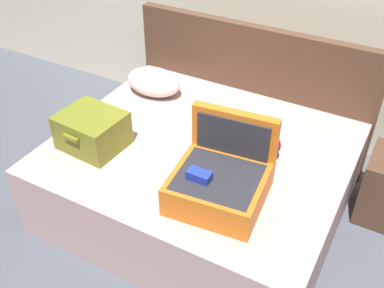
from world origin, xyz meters
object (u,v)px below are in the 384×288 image
(pillow_center_head, at_px, (154,82))
(bed, at_px, (200,177))
(hard_case_large, at_px, (221,180))
(hard_case_medium, at_px, (92,131))
(pillow_near_headboard, at_px, (244,135))

(pillow_center_head, bearing_deg, bed, -33.81)
(hard_case_large, xyz_separation_m, pillow_center_head, (-0.94, 0.78, -0.02))
(hard_case_large, relative_size, hard_case_medium, 1.34)
(bed, height_order, hard_case_large, hard_case_large)
(pillow_near_headboard, bearing_deg, bed, -155.64)
(bed, xyz_separation_m, hard_case_medium, (-0.62, -0.32, 0.38))
(hard_case_large, bearing_deg, bed, 125.28)
(hard_case_large, bearing_deg, pillow_near_headboard, 91.94)
(hard_case_medium, height_order, pillow_center_head, hard_case_medium)
(bed, distance_m, hard_case_large, 0.62)
(bed, xyz_separation_m, hard_case_large, (0.31, -0.36, 0.39))
(hard_case_medium, bearing_deg, hard_case_large, 1.72)
(pillow_center_head, bearing_deg, hard_case_large, -39.66)
(hard_case_large, bearing_deg, hard_case_medium, 171.99)
(bed, bearing_deg, hard_case_medium, -152.47)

